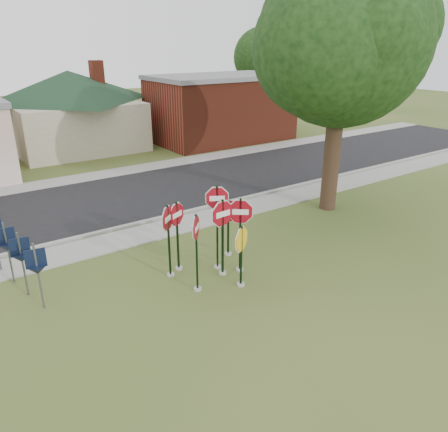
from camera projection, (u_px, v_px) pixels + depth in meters
ground at (240, 293)px, 12.99m from camera, size 120.00×120.00×0.00m
sidewalk_near at (157, 231)px, 17.18m from camera, size 60.00×1.60×0.06m
road at (114, 200)px, 20.61m from camera, size 60.00×7.00×0.04m
sidewalk_far at (84, 178)px, 23.89m from camera, size 60.00×1.60×0.06m
curb at (146, 222)px, 17.92m from camera, size 60.00×0.20×0.14m
stop_sign_center at (223, 226)px, 13.42m from camera, size 1.16×0.24×2.66m
stop_sign_yellow at (241, 249)px, 12.91m from camera, size 0.96×0.52×2.09m
stop_sign_left at (196, 243)px, 12.55m from camera, size 0.71×0.74×2.55m
stop_sign_right at (240, 224)px, 13.64m from camera, size 0.87×0.71×2.62m
stop_sign_back_right at (217, 216)px, 13.73m from camera, size 0.91×0.50×2.96m
stop_sign_back_left at (177, 227)px, 13.77m from camera, size 0.95×0.49×2.46m
stop_sign_far_right at (228, 219)px, 14.82m from camera, size 0.62×0.95×2.22m
stop_sign_far_left at (168, 231)px, 13.36m from camera, size 0.86×0.67×2.52m
route_sign_row at (7, 247)px, 13.11m from camera, size 1.43×4.63×2.00m
building_house at (70, 95)px, 29.49m from camera, size 11.60×11.60×6.20m
building_brick at (221, 107)px, 32.57m from camera, size 10.20×6.20×4.75m
oak_tree at (343, 40)px, 17.03m from camera, size 10.41×9.81×10.44m
bg_tree_right at (262, 57)px, 42.41m from camera, size 5.60×5.60×8.40m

